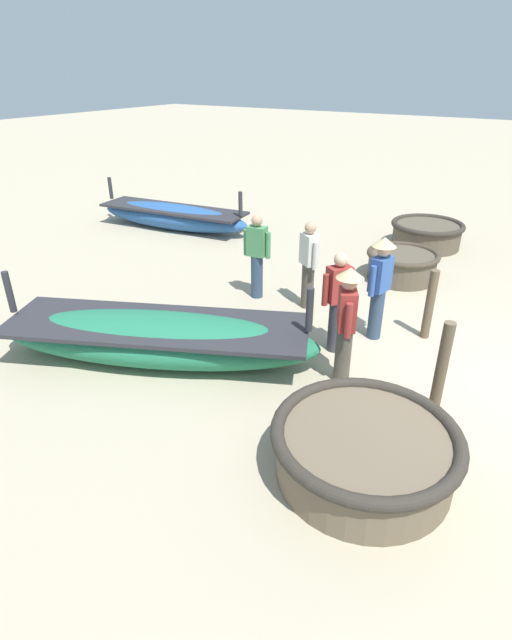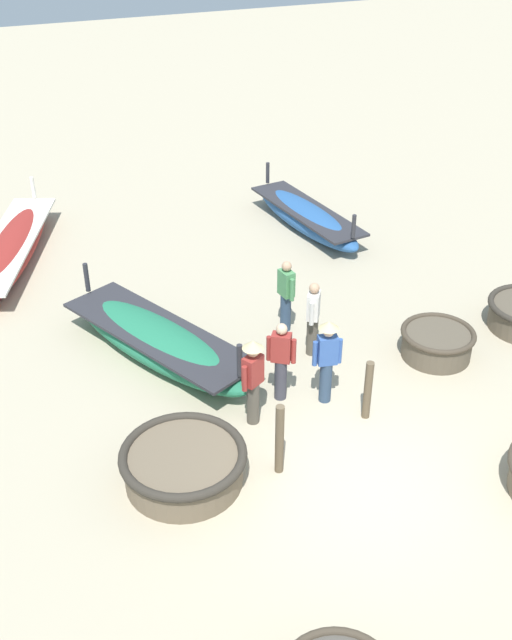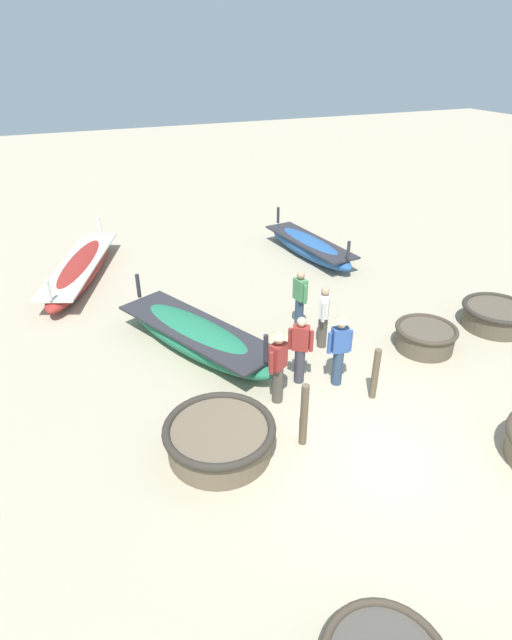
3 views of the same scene
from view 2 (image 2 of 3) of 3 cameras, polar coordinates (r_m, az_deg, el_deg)
ground_plane at (r=12.07m, az=8.41°, el=-12.36°), size 80.00×80.00×0.00m
coracle_weathered at (r=11.85m, az=-5.54°, el=-10.90°), size 1.99×1.99×0.61m
coracle_far_right at (r=14.94m, az=13.63°, el=-1.66°), size 1.45×1.45×0.58m
long_boat_red_hull at (r=19.70m, az=3.88°, el=7.84°), size 1.51×4.47×1.17m
long_boat_blue_hull at (r=18.92m, az=-18.11°, el=5.16°), size 3.06×5.67×1.14m
long_boat_green_hull at (r=14.57m, az=-7.44°, el=-1.63°), size 3.07×4.84×1.28m
fisherman_by_coracle at (r=14.36m, az=4.36°, el=0.23°), size 0.38×0.45×1.57m
fisherman_crouching at (r=13.06m, az=5.44°, el=-2.76°), size 0.52×0.36×1.67m
fisherman_hauling at (r=12.51m, az=-0.24°, el=-4.33°), size 0.48×0.36×1.67m
fisherman_standing_right at (r=13.14m, az=1.92°, el=-3.02°), size 0.45×0.38×1.57m
fisherman_standing_left at (r=15.09m, az=2.30°, el=1.99°), size 0.26×0.53×1.57m
mooring_post_inland at (r=12.99m, az=8.52°, el=-5.31°), size 0.14×0.14×1.15m
mooring_post_mid_beach at (r=11.76m, az=1.80°, el=-9.08°), size 0.14×0.14×1.29m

